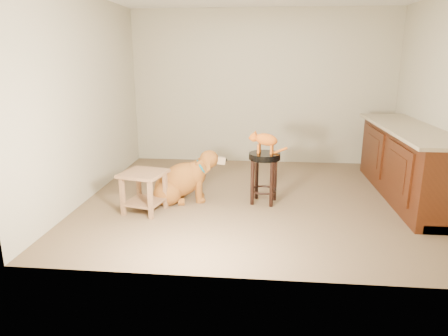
# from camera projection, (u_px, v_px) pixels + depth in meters

# --- Properties ---
(floor) EXTENTS (4.50, 4.00, 0.01)m
(floor) POSITION_uv_depth(u_px,v_px,m) (259.00, 199.00, 5.28)
(floor) COLOR brown
(floor) RESTS_ON ground
(room_shell) EXTENTS (4.54, 4.04, 2.62)m
(room_shell) POSITION_uv_depth(u_px,v_px,m) (262.00, 68.00, 4.83)
(room_shell) COLOR #A59F85
(room_shell) RESTS_ON ground
(cabinet_run) EXTENTS (0.70, 2.56, 0.94)m
(cabinet_run) POSITION_uv_depth(u_px,v_px,m) (408.00, 164.00, 5.27)
(cabinet_run) COLOR #3C1A0A
(cabinet_run) RESTS_ON ground
(padded_stool) EXTENTS (0.40, 0.40, 0.65)m
(padded_stool) POSITION_uv_depth(u_px,v_px,m) (264.00, 168.00, 5.03)
(padded_stool) COLOR black
(padded_stool) RESTS_ON ground
(wood_stool) EXTENTS (0.40, 0.40, 0.72)m
(wood_stool) POSITION_uv_depth(u_px,v_px,m) (378.00, 151.00, 6.28)
(wood_stool) COLOR brown
(wood_stool) RESTS_ON ground
(side_table) EXTENTS (0.58, 0.58, 0.50)m
(side_table) POSITION_uv_depth(u_px,v_px,m) (144.00, 186.00, 4.75)
(side_table) COLOR brown
(side_table) RESTS_ON ground
(golden_retriever) EXTENTS (1.11, 0.61, 0.71)m
(golden_retriever) POSITION_uv_depth(u_px,v_px,m) (182.00, 181.00, 5.13)
(golden_retriever) COLOR brown
(golden_retriever) RESTS_ON ground
(tabby_kitten) EXTENTS (0.49, 0.20, 0.30)m
(tabby_kitten) POSITION_uv_depth(u_px,v_px,m) (264.00, 140.00, 4.94)
(tabby_kitten) COLOR #A74C10
(tabby_kitten) RESTS_ON padded_stool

